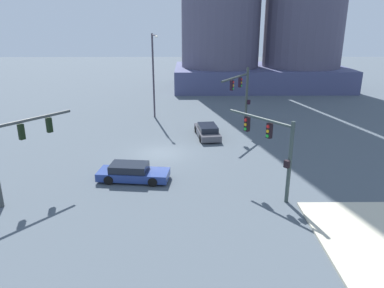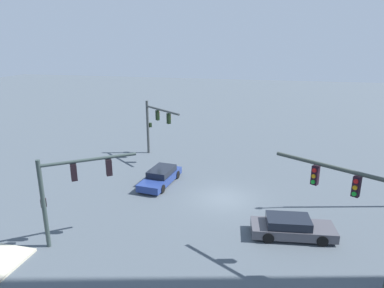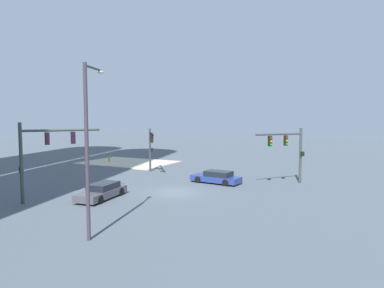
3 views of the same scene
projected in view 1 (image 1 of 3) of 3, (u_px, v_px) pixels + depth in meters
ground_plane at (161, 153)px, 30.78m from camera, size 164.20×164.20×0.00m
traffic_signal_near_corner at (273, 142)px, 22.52m from camera, size 3.30×4.54×5.11m
traffic_signal_opposite_side at (14, 144)px, 21.92m from camera, size 3.74×4.38×5.39m
traffic_signal_cross_street at (242, 90)px, 36.44m from camera, size 3.53×5.21×6.05m
streetlamp_curved_arm at (154, 71)px, 40.24m from camera, size 0.94×2.28×9.18m
sedan_car_approaching at (132, 173)px, 25.50m from camera, size 5.04×2.33×1.21m
sedan_car_waiting_far at (207, 131)px, 34.94m from camera, size 2.41×4.98×1.21m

